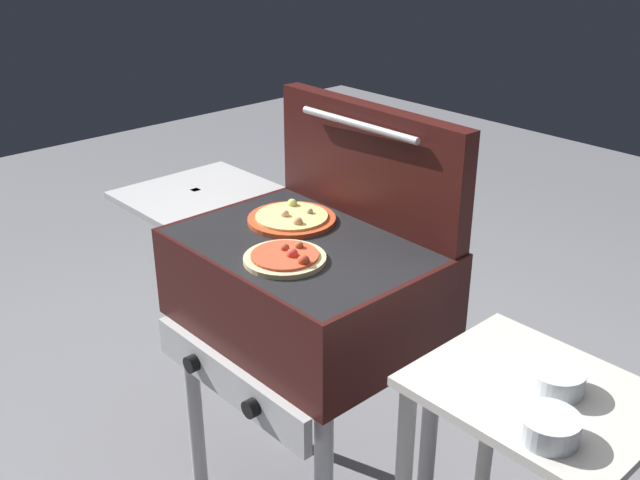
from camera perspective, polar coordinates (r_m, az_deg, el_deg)
The scene contains 6 objects.
grill at distance 1.87m, azimuth -1.43°, elevation -4.01°, with size 0.96×0.53×0.90m.
grill_lid_open at distance 1.88m, azimuth 3.81°, elevation 5.97°, with size 0.63×0.09×0.30m.
pizza_pepperoni at distance 1.69m, azimuth -2.66°, elevation -1.37°, with size 0.19×0.19×0.04m.
pizza_cheese at distance 1.90m, azimuth -2.19°, elevation 1.69°, with size 0.23×0.23×0.04m.
topping_bowl_near at distance 1.47m, azimuth 17.77°, elevation -10.29°, with size 0.11×0.11×0.04m.
topping_bowl_far at distance 1.35m, azimuth 17.26°, elevation -13.70°, with size 0.11×0.11×0.04m.
Camera 1 is at (1.22, -1.08, 1.65)m, focal length 41.41 mm.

